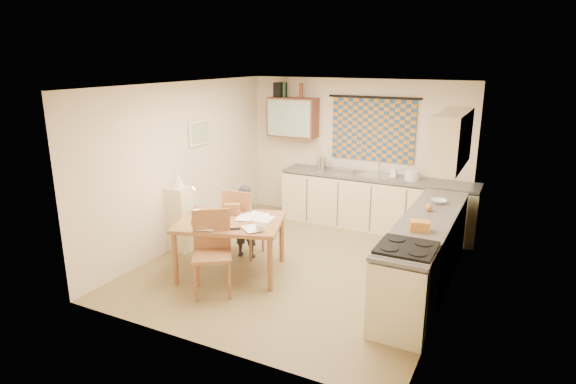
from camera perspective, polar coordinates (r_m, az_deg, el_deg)
The scene contains 44 objects.
floor at distance 6.94m, azimuth 1.45°, elevation -8.62°, with size 4.00×4.50×0.02m, color olive.
ceiling at distance 6.33m, azimuth 1.61°, elevation 12.63°, with size 4.00×4.50×0.02m, color white.
wall_back at distance 8.57m, azimuth 8.04°, elevation 4.82°, with size 4.00×0.02×2.50m, color beige.
wall_front at distance 4.67m, azimuth -10.49°, elevation -4.63°, with size 4.00×0.02×2.50m, color beige.
wall_left at distance 7.58m, azimuth -12.36°, elevation 3.17°, with size 0.02×4.50×2.50m, color beige.
wall_right at distance 5.98m, azimuth 19.22°, elevation -0.72°, with size 0.02×4.50×2.50m, color beige.
window_blind at distance 8.38m, azimuth 10.01°, elevation 7.26°, with size 1.45×0.03×1.05m, color navy.
curtain_rod at distance 8.30m, azimuth 10.15°, elevation 11.00°, with size 0.04×0.04×1.60m, color black.
wall_cabinet at distance 8.76m, azimuth 0.58°, elevation 8.85°, with size 0.90×0.34×0.70m, color brown.
wall_cabinet_glass at distance 8.61m, azimuth 0.07°, elevation 8.73°, with size 0.84×0.02×0.64m, color #99B2A5.
upper_cabinet_right at distance 6.40m, azimuth 18.82°, elevation 5.90°, with size 0.34×1.30×0.70m, color beige.
framed_print at distance 7.78m, azimuth -10.47°, elevation 6.97°, with size 0.04×0.50×0.40m, color #F7EFCD.
print_canvas at distance 7.77m, azimuth -10.32°, elevation 6.96°, with size 0.01×0.42×0.32m, color beige.
counter_back at distance 8.33m, azimuth 10.36°, elevation -1.27°, with size 3.30×0.62×0.92m.
counter_right at distance 6.35m, azimuth 15.88°, elevation -7.13°, with size 0.62×2.95×0.92m.
stove at distance 5.37m, azimuth 13.55°, elevation -11.01°, with size 0.62×0.62×0.96m.
sink at distance 8.22m, azimuth 10.40°, elevation 1.60°, with size 0.55×0.45×0.10m, color silver.
tap at distance 8.35m, azimuth 10.77°, elevation 3.08°, with size 0.03×0.03×0.28m, color silver.
dish_rack at distance 8.38m, azimuth 6.62°, elevation 2.52°, with size 0.35×0.30×0.06m, color silver.
kettle at distance 8.51m, azimuth 4.02°, elevation 3.41°, with size 0.18×0.18×0.24m, color silver.
mixing_bowl at distance 8.05m, azimuth 14.51°, elevation 1.94°, with size 0.24×0.24×0.16m, color white.
soap_bottle at distance 8.16m, azimuth 12.46°, elevation 2.39°, with size 0.10×0.10×0.20m, color white.
bowl at distance 6.89m, azimuth 17.45°, elevation -1.07°, with size 0.26×0.26×0.05m, color white.
orange_bag at distance 5.74m, azimuth 15.36°, elevation -3.89°, with size 0.22×0.16×0.12m, color #C4802A.
fruit_orange at distance 6.50m, azimuth 16.39°, elevation -1.77°, with size 0.10×0.10×0.10m, color #C4802A.
speaker at distance 8.83m, azimuth -0.94°, elevation 12.03°, with size 0.16×0.20×0.26m, color black.
bottle_green at distance 8.80m, azimuth -0.52°, elevation 12.02°, with size 0.07×0.07×0.26m, color #195926.
bottle_brown at distance 8.64m, azimuth 1.57°, elevation 11.95°, with size 0.07×0.07×0.26m, color brown.
dining_table at distance 6.60m, azimuth -6.75°, elevation -6.40°, with size 1.62×1.41×0.75m.
chair_far at distance 7.17m, azimuth -5.22°, elevation -5.03°, with size 0.49×0.49×1.03m.
chair_near at distance 6.12m, azimuth -8.91°, elevation -8.93°, with size 0.65×0.65×1.03m.
person at distance 7.02m, azimuth -5.09°, elevation -3.49°, with size 0.44×0.32×1.09m, color black.
shelf_stand at distance 7.42m, azimuth -12.61°, elevation -3.15°, with size 0.32×0.30×0.99m, color beige.
lampshade at distance 7.25m, azimuth -12.90°, elevation 1.39°, with size 0.20×0.20×0.22m, color #F7EFCD.
letter_rack at distance 6.65m, azimuth -6.63°, elevation -2.07°, with size 0.22×0.10×0.16m, color brown.
mug at distance 6.03m, azimuth -3.29°, elevation -4.23°, with size 0.16×0.16×0.10m, color white.
magazine at distance 6.37m, azimuth -11.32°, elevation -3.74°, with size 0.34×0.35×0.03m, color maroon.
book at distance 6.48m, azimuth -10.42°, elevation -3.39°, with size 0.23×0.28×0.02m, color #C4802A.
orange_box at distance 6.27m, azimuth -10.44°, elevation -3.93°, with size 0.12×0.08×0.04m, color #C4802A.
eyeglasses at distance 6.12m, azimuth -6.26°, elevation -4.36°, with size 0.13×0.04×0.02m, color black.
candle_holder at distance 6.61m, azimuth -10.81°, elevation -2.27°, with size 0.06×0.06×0.18m, color silver.
candle at distance 6.54m, azimuth -10.97°, elevation -0.63°, with size 0.02×0.02×0.22m, color white.
candle_flame at distance 6.55m, azimuth -11.16°, elevation 0.48°, with size 0.02×0.02×0.02m, color #FFCC66.
papers at distance 6.49m, azimuth -6.32°, elevation -3.16°, with size 1.06×1.05×0.02m.
Camera 1 is at (2.70, -5.71, 2.86)m, focal length 30.00 mm.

